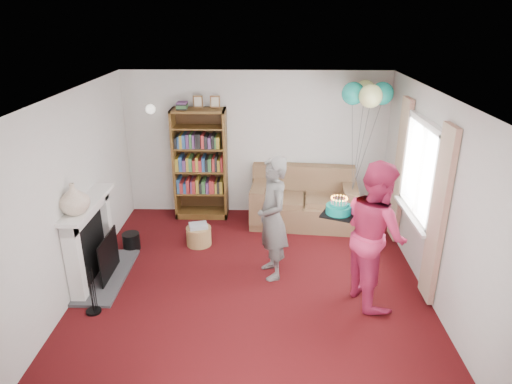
{
  "coord_description": "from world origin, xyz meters",
  "views": [
    {
      "loc": [
        0.17,
        -5.13,
        3.41
      ],
      "look_at": [
        0.04,
        0.6,
        1.12
      ],
      "focal_mm": 32.0,
      "sensor_mm": 36.0,
      "label": 1
    }
  ],
  "objects_px": {
    "bookcase": "(201,165)",
    "person_magenta": "(375,233)",
    "person_striped": "(273,218)",
    "sofa": "(304,202)",
    "birthday_cake": "(339,209)"
  },
  "relations": [
    {
      "from": "bookcase",
      "to": "person_magenta",
      "type": "relative_size",
      "value": 1.16
    },
    {
      "from": "person_striped",
      "to": "birthday_cake",
      "type": "height_order",
      "value": "person_striped"
    },
    {
      "from": "person_magenta",
      "to": "birthday_cake",
      "type": "relative_size",
      "value": 4.95
    },
    {
      "from": "bookcase",
      "to": "sofa",
      "type": "xyz_separation_m",
      "value": [
        1.78,
        -0.23,
        -0.59
      ]
    },
    {
      "from": "sofa",
      "to": "person_striped",
      "type": "distance_m",
      "value": 1.89
    },
    {
      "from": "sofa",
      "to": "bookcase",
      "type": "bearing_deg",
      "value": 178.4
    },
    {
      "from": "birthday_cake",
      "to": "person_magenta",
      "type": "bearing_deg",
      "value": -11.14
    },
    {
      "from": "sofa",
      "to": "person_striped",
      "type": "xyz_separation_m",
      "value": [
        -0.56,
        -1.74,
        0.5
      ]
    },
    {
      "from": "bookcase",
      "to": "person_striped",
      "type": "bearing_deg",
      "value": -58.25
    },
    {
      "from": "sofa",
      "to": "person_striped",
      "type": "bearing_deg",
      "value": -102.07
    },
    {
      "from": "bookcase",
      "to": "person_striped",
      "type": "distance_m",
      "value": 2.31
    },
    {
      "from": "sofa",
      "to": "person_magenta",
      "type": "xyz_separation_m",
      "value": [
        0.67,
        -2.26,
        0.56
      ]
    },
    {
      "from": "person_striped",
      "to": "person_magenta",
      "type": "relative_size",
      "value": 0.93
    },
    {
      "from": "person_striped",
      "to": "person_magenta",
      "type": "bearing_deg",
      "value": 50.5
    },
    {
      "from": "sofa",
      "to": "person_magenta",
      "type": "bearing_deg",
      "value": -67.76
    }
  ]
}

